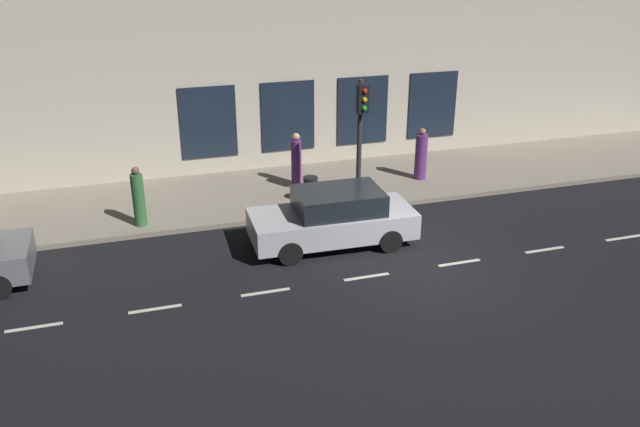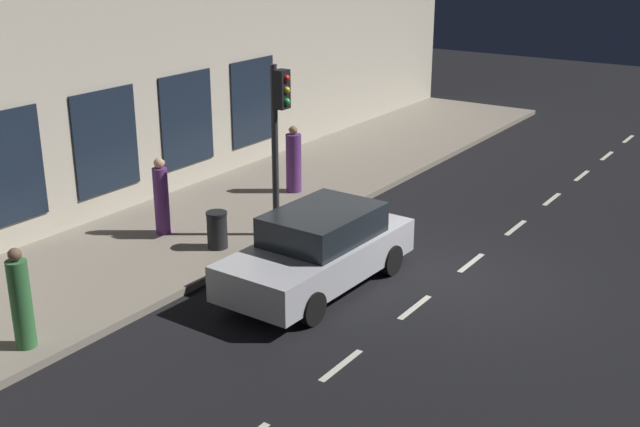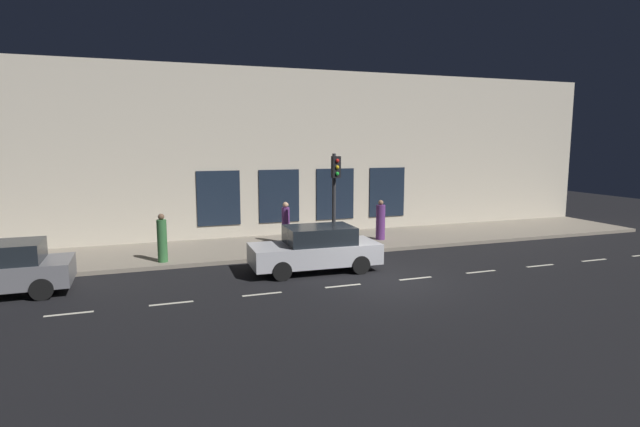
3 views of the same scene
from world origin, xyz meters
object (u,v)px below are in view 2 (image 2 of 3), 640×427
at_px(pedestrian_1, 161,198).
at_px(pedestrian_2, 21,302).
at_px(pedestrian_0, 294,162).
at_px(traffic_light, 278,123).
at_px(parked_car_1, 319,249).
at_px(trash_bin, 217,230).

bearing_deg(pedestrian_1, pedestrian_2, -50.53).
xyz_separation_m(pedestrian_1, pedestrian_2, (-1.89, 5.19, -0.01)).
xyz_separation_m(pedestrian_0, pedestrian_1, (0.67, 4.23, 0.02)).
distance_m(traffic_light, parked_car_1, 3.27).
bearing_deg(trash_bin, traffic_light, -116.88).
bearing_deg(pedestrian_1, parked_car_1, 17.57).
xyz_separation_m(traffic_light, pedestrian_0, (1.66, -2.85, -1.81)).
relative_size(traffic_light, parked_car_1, 0.86).
bearing_deg(pedestrian_2, pedestrian_0, 0.51).
distance_m(pedestrian_1, trash_bin, 1.69).
height_order(parked_car_1, pedestrian_2, pedestrian_2).
bearing_deg(trash_bin, pedestrian_2, 92.82).
bearing_deg(parked_car_1, pedestrian_1, -0.25).
relative_size(pedestrian_0, pedestrian_2, 1.00).
height_order(parked_car_1, pedestrian_0, pedestrian_0).
relative_size(pedestrian_0, trash_bin, 2.16).
relative_size(traffic_light, pedestrian_1, 2.18).
relative_size(pedestrian_0, pedestrian_1, 1.00).
bearing_deg(pedestrian_2, parked_car_1, -33.65).
bearing_deg(parked_car_1, traffic_light, -34.28).
height_order(parked_car_1, pedestrian_1, pedestrian_1).
height_order(traffic_light, pedestrian_1, traffic_light).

